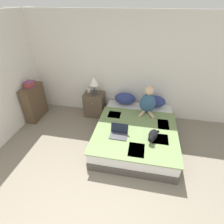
% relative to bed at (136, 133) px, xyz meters
% --- Properties ---
extents(wall_back, '(5.59, 0.05, 2.55)m').
position_rel_bed_xyz_m(wall_back, '(-0.55, 1.11, 1.07)').
color(wall_back, silver).
rests_on(wall_back, ground_plane).
extents(bed, '(1.70, 2.07, 0.42)m').
position_rel_bed_xyz_m(bed, '(0.00, 0.00, 0.00)').
color(bed, '#4C4742').
rests_on(bed, ground_plane).
extents(pillow_near, '(0.53, 0.29, 0.30)m').
position_rel_bed_xyz_m(pillow_near, '(-0.37, 0.87, 0.36)').
color(pillow_near, navy).
rests_on(pillow_near, bed).
extents(pillow_far, '(0.53, 0.29, 0.30)m').
position_rel_bed_xyz_m(pillow_far, '(0.37, 0.87, 0.36)').
color(pillow_far, navy).
rests_on(pillow_far, bed).
extents(person_sitting, '(0.38, 0.37, 0.68)m').
position_rel_bed_xyz_m(person_sitting, '(0.20, 0.56, 0.51)').
color(person_sitting, '#33567A').
rests_on(person_sitting, bed).
extents(cat_tabby, '(0.25, 0.46, 0.18)m').
position_rel_bed_xyz_m(cat_tabby, '(0.34, -0.38, 0.30)').
color(cat_tabby, black).
rests_on(cat_tabby, bed).
extents(laptop_open, '(0.35, 0.26, 0.22)m').
position_rel_bed_xyz_m(laptop_open, '(-0.33, -0.40, 0.26)').
color(laptop_open, '#424247').
rests_on(laptop_open, bed).
extents(nightstand, '(0.52, 0.43, 0.64)m').
position_rel_bed_xyz_m(nightstand, '(-1.19, 0.83, 0.12)').
color(nightstand, brown).
rests_on(nightstand, ground_plane).
extents(table_lamp, '(0.25, 0.25, 0.48)m').
position_rel_bed_xyz_m(table_lamp, '(-1.15, 0.80, 0.78)').
color(table_lamp, '#38383D').
rests_on(table_lamp, nightstand).
extents(coffee_mug, '(0.13, 0.08, 0.10)m').
position_rel_bed_xyz_m(coffee_mug, '(-1.33, 0.89, 0.49)').
color(coffee_mug, white).
rests_on(coffee_mug, nightstand).
extents(bookshelf, '(0.26, 0.69, 0.89)m').
position_rel_bed_xyz_m(bookshelf, '(-2.69, 0.43, 0.24)').
color(bookshelf, brown).
rests_on(bookshelf, ground_plane).
extents(book_stack_top, '(0.19, 0.25, 0.13)m').
position_rel_bed_xyz_m(book_stack_top, '(-2.69, 0.42, 0.75)').
color(book_stack_top, '#844270').
rests_on(book_stack_top, bookshelf).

